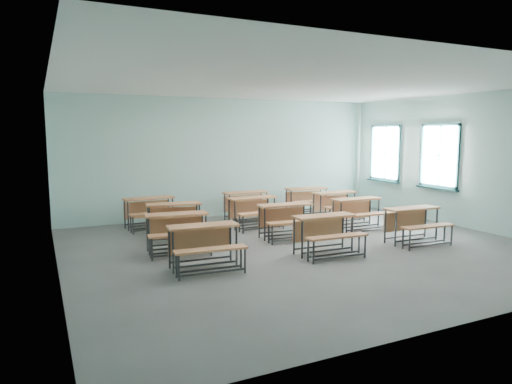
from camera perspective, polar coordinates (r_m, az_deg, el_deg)
room at (r=9.04m, az=6.45°, el=3.12°), size 9.04×8.04×3.24m
desk_unit_r0c0 at (r=7.66m, az=-6.42°, el=-6.00°), size 1.23×0.87×0.74m
desk_unit_r0c1 at (r=8.61m, az=8.81°, el=-4.56°), size 1.21×0.84×0.74m
desk_unit_r0c2 at (r=9.94m, az=19.27°, el=-3.29°), size 1.21×0.83×0.74m
desk_unit_r1c0 at (r=8.81m, az=-9.77°, el=-4.30°), size 1.26×0.92×0.74m
desk_unit_r1c1 at (r=9.86m, az=3.91°, el=-2.97°), size 1.24×0.89×0.74m
desk_unit_r1c2 at (r=10.98m, az=12.74°, el=-2.08°), size 1.19×0.81×0.74m
desk_unit_r2c0 at (r=10.11m, az=-10.15°, el=-2.82°), size 1.28×0.95×0.74m
desk_unit_r2c1 at (r=10.93m, az=-0.23°, el=-1.94°), size 1.23×0.87×0.74m
desk_unit_r2c2 at (r=12.07m, az=10.06°, el=-1.17°), size 1.19×0.81×0.74m
desk_unit_r3c0 at (r=11.14m, az=-13.08°, el=-1.95°), size 1.24×0.88×0.74m
desk_unit_r3c1 at (r=11.92m, az=-1.05°, el=-1.17°), size 1.21×0.83×0.74m
desk_unit_r3c2 at (r=12.82m, az=6.51°, el=-0.61°), size 1.24×0.89×0.74m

